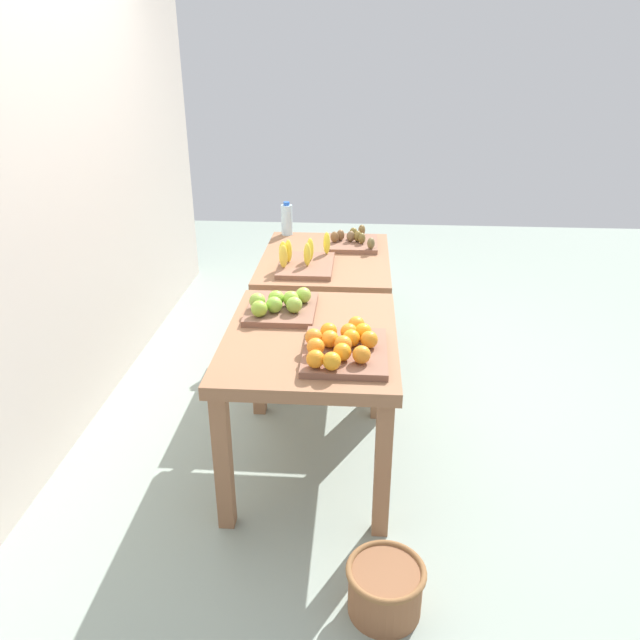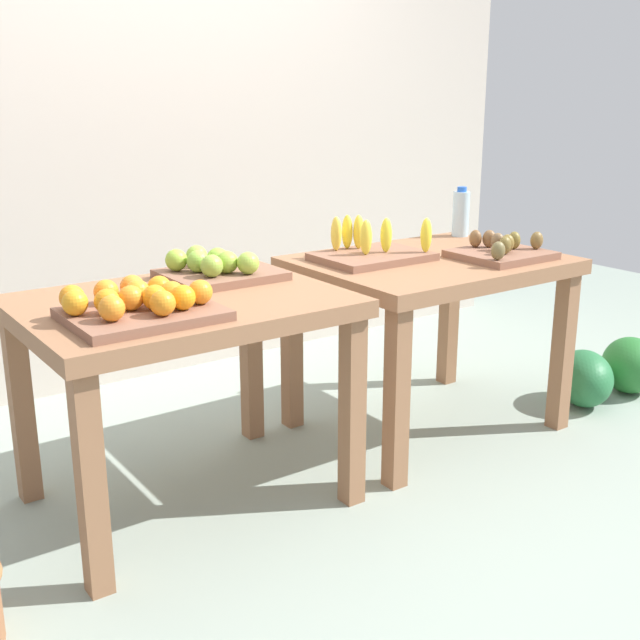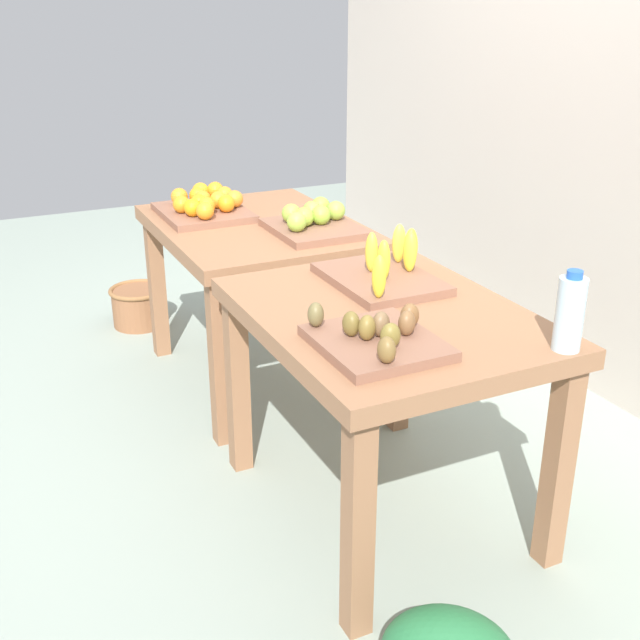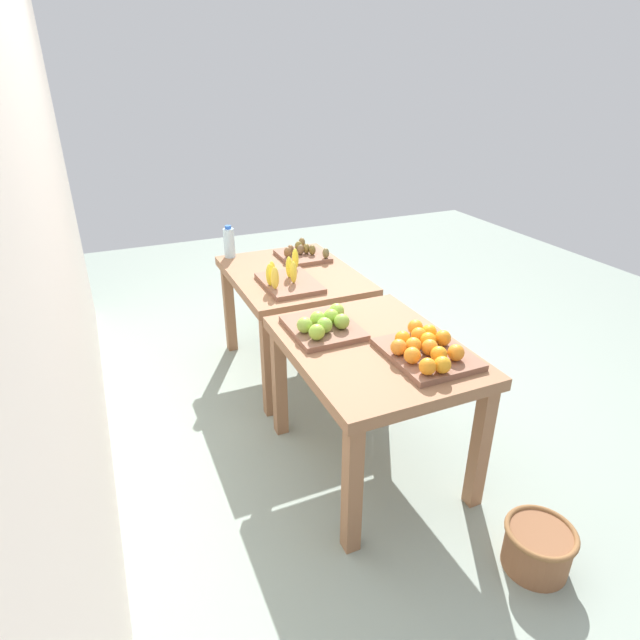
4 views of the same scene
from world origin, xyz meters
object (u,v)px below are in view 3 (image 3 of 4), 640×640
Objects in this scene: orange_bin at (205,205)px; kiwi_bin at (376,338)px; apple_bin at (313,221)px; wicker_basket at (139,305)px; display_table_right at (386,342)px; water_bottle at (570,313)px; display_table_left at (256,247)px; banana_crate at (384,272)px.

orange_bin is 1.56m from kiwi_bin.
apple_bin is 1.18m from kiwi_bin.
kiwi_bin is (1.13, -0.34, -0.01)m from apple_bin.
orange_bin is 0.54m from apple_bin.
display_table_right is at bearing 9.97° from wicker_basket.
orange_bin is 1.85m from water_bottle.
kiwi_bin is at bearing 4.63° from wicker_basket.
water_bottle is (0.23, 0.47, 0.08)m from kiwi_bin.
kiwi_bin is (0.23, -0.17, 0.14)m from display_table_right.
display_table_right is 2.09m from wicker_basket.
display_table_left reaches higher than wicker_basket.
water_bottle is (0.47, 0.30, 0.22)m from display_table_right.
apple_bin is at bearing 169.36° from display_table_right.
wicker_basket is (-1.77, -0.46, -0.67)m from banana_crate.
display_table_right is 2.36× the size of banana_crate.
orange_bin is 1.14m from banana_crate.
display_table_left is at bearing -172.81° from banana_crate.
water_bottle reaches higher than orange_bin.
display_table_right is 0.60m from water_bottle.
display_table_right is 2.86× the size of kiwi_bin.
apple_bin is at bearing 36.88° from orange_bin.
display_table_left is at bearing 180.00° from display_table_right.
orange_bin is (-0.21, -0.16, 0.15)m from display_table_left.
banana_crate is (1.11, 0.27, -0.00)m from orange_bin.
banana_crate is (-0.22, 0.11, 0.15)m from display_table_right.
wicker_basket is (-0.66, -0.19, -0.67)m from orange_bin.
display_table_left is at bearing 172.84° from kiwi_bin.
water_bottle is at bearing 14.26° from orange_bin.
display_table_left is 1.00× the size of display_table_right.
display_table_left is 3.45× the size of wicker_basket.
water_bottle is (1.59, 0.30, 0.22)m from display_table_left.
apple_bin is 1.37m from water_bottle.
banana_crate is (0.68, -0.05, -0.00)m from apple_bin.
orange_bin is (-1.33, -0.16, 0.15)m from display_table_right.
orange_bin is 1.13× the size of apple_bin.
orange_bin is at bearing 179.52° from kiwi_bin.
wicker_basket is (-1.99, -0.35, -0.52)m from display_table_right.
display_table_left is 2.36× the size of banana_crate.
apple_bin is at bearing 37.01° from display_table_left.
kiwi_bin is 2.33m from wicker_basket.
banana_crate is 1.46× the size of wicker_basket.
display_table_right is 2.60× the size of apple_bin.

